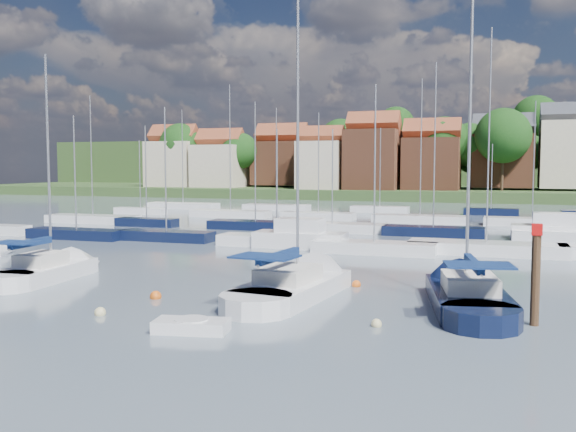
% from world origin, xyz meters
% --- Properties ---
extents(ground, '(260.00, 260.00, 0.00)m').
position_xyz_m(ground, '(0.00, 40.00, 0.00)').
color(ground, '#4F5D6B').
rests_on(ground, ground).
extents(sailboat_left, '(3.14, 9.87, 13.32)m').
position_xyz_m(sailboat_left, '(-14.49, 3.51, 0.36)').
color(sailboat_left, silver).
rests_on(sailboat_left, ground).
extents(sailboat_centre, '(4.47, 12.33, 16.35)m').
position_xyz_m(sailboat_centre, '(0.02, 3.94, 0.35)').
color(sailboat_centre, silver).
rests_on(sailboat_centre, ground).
extents(sailboat_navy, '(5.23, 12.07, 16.20)m').
position_xyz_m(sailboat_navy, '(7.61, 4.20, 0.35)').
color(sailboat_navy, black).
rests_on(sailboat_navy, ground).
extents(tender, '(2.98, 1.77, 0.60)m').
position_xyz_m(tender, '(-1.80, -4.88, 0.23)').
color(tender, silver).
rests_on(tender, ground).
extents(timber_piling, '(0.40, 0.40, 6.27)m').
position_xyz_m(timber_piling, '(10.54, 0.33, 1.01)').
color(timber_piling, '#4C331E').
rests_on(timber_piling, ground).
extents(buoy_b, '(0.48, 0.48, 0.48)m').
position_xyz_m(buoy_b, '(-6.71, -3.63, 0.00)').
color(buoy_b, beige).
rests_on(buoy_b, ground).
extents(buoy_c, '(0.55, 0.55, 0.55)m').
position_xyz_m(buoy_c, '(-6.20, 0.05, 0.00)').
color(buoy_c, '#D85914').
rests_on(buoy_c, ground).
extents(buoy_d, '(0.42, 0.42, 0.42)m').
position_xyz_m(buoy_d, '(4.69, -1.82, 0.00)').
color(buoy_d, beige).
rests_on(buoy_d, ground).
extents(buoy_e, '(0.46, 0.46, 0.46)m').
position_xyz_m(buoy_e, '(2.15, 6.02, 0.00)').
color(buoy_e, '#D85914').
rests_on(buoy_e, ground).
extents(marina_field, '(79.62, 41.41, 15.93)m').
position_xyz_m(marina_field, '(1.91, 35.15, 0.43)').
color(marina_field, silver).
rests_on(marina_field, ground).
extents(far_shore_town, '(212.46, 90.00, 22.27)m').
position_xyz_m(far_shore_town, '(2.23, 132.67, 4.61)').
color(far_shore_town, '#334924').
rests_on(far_shore_town, ground).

